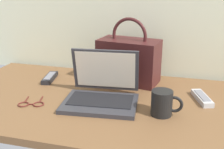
{
  "coord_description": "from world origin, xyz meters",
  "views": [
    {
      "loc": [
        0.25,
        -1.07,
        0.54
      ],
      "look_at": [
        -0.03,
        0.0,
        0.15
      ],
      "focal_mm": 44.18,
      "sensor_mm": 36.0,
      "label": 1
    }
  ],
  "objects_px": {
    "remote_control_near": "(50,78)",
    "remote_control_far": "(202,98)",
    "laptop": "(102,91)",
    "eyeglasses": "(31,104)",
    "coffee_mug": "(163,103)",
    "handbag": "(129,60)"
  },
  "relations": [
    {
      "from": "remote_control_far",
      "to": "handbag",
      "type": "height_order",
      "value": "handbag"
    },
    {
      "from": "coffee_mug",
      "to": "remote_control_far",
      "type": "bearing_deg",
      "value": 49.1
    },
    {
      "from": "remote_control_near",
      "to": "remote_control_far",
      "type": "xyz_separation_m",
      "value": [
        0.77,
        -0.06,
        0.0
      ]
    },
    {
      "from": "eyeglasses",
      "to": "handbag",
      "type": "relative_size",
      "value": 0.38
    },
    {
      "from": "coffee_mug",
      "to": "remote_control_near",
      "type": "xyz_separation_m",
      "value": [
        -0.61,
        0.24,
        -0.04
      ]
    },
    {
      "from": "remote_control_near",
      "to": "handbag",
      "type": "relative_size",
      "value": 0.5
    },
    {
      "from": "remote_control_near",
      "to": "remote_control_far",
      "type": "bearing_deg",
      "value": -4.64
    },
    {
      "from": "coffee_mug",
      "to": "eyeglasses",
      "type": "relative_size",
      "value": 0.99
    },
    {
      "from": "coffee_mug",
      "to": "eyeglasses",
      "type": "height_order",
      "value": "coffee_mug"
    },
    {
      "from": "remote_control_near",
      "to": "remote_control_far",
      "type": "distance_m",
      "value": 0.77
    },
    {
      "from": "remote_control_far",
      "to": "eyeglasses",
      "type": "xyz_separation_m",
      "value": [
        -0.7,
        -0.23,
        -0.01
      ]
    },
    {
      "from": "handbag",
      "to": "remote_control_near",
      "type": "bearing_deg",
      "value": -168.07
    },
    {
      "from": "laptop",
      "to": "handbag",
      "type": "distance_m",
      "value": 0.28
    },
    {
      "from": "laptop",
      "to": "eyeglasses",
      "type": "height_order",
      "value": "laptop"
    },
    {
      "from": "remote_control_far",
      "to": "eyeglasses",
      "type": "height_order",
      "value": "remote_control_far"
    },
    {
      "from": "remote_control_near",
      "to": "eyeglasses",
      "type": "height_order",
      "value": "remote_control_near"
    },
    {
      "from": "laptop",
      "to": "handbag",
      "type": "bearing_deg",
      "value": 77.26
    },
    {
      "from": "remote_control_far",
      "to": "remote_control_near",
      "type": "bearing_deg",
      "value": 175.36
    },
    {
      "from": "laptop",
      "to": "remote_control_far",
      "type": "bearing_deg",
      "value": 16.04
    },
    {
      "from": "laptop",
      "to": "coffee_mug",
      "type": "distance_m",
      "value": 0.27
    },
    {
      "from": "remote_control_near",
      "to": "eyeglasses",
      "type": "bearing_deg",
      "value": -77.87
    },
    {
      "from": "laptop",
      "to": "remote_control_near",
      "type": "bearing_deg",
      "value": 151.97
    }
  ]
}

